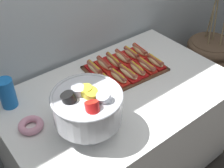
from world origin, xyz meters
The scene contains 19 objects.
ground_plane centered at (0.00, 0.00, 0.00)m, with size 10.00×10.00×0.00m, color #38332D.
buffet_table centered at (0.00, 0.00, 0.40)m, with size 1.41×0.88×0.76m.
floor_vase centered at (1.21, 0.17, 0.28)m, with size 0.50×0.50×1.11m.
serving_tray centered at (0.17, 0.15, 0.76)m, with size 0.50×0.39×0.01m.
hot_dog_0 centered at (-0.02, 0.08, 0.79)m, with size 0.07×0.15×0.06m.
hot_dog_1 centered at (0.05, 0.07, 0.79)m, with size 0.07×0.16×0.06m.
hot_dog_2 centered at (0.13, 0.07, 0.79)m, with size 0.07×0.18×0.06m.
hot_dog_3 centered at (0.20, 0.06, 0.79)m, with size 0.09×0.17×0.06m.
hot_dog_4 centered at (0.28, 0.06, 0.79)m, with size 0.07×0.17×0.06m.
hot_dog_5 centered at (0.35, 0.05, 0.79)m, with size 0.07×0.16×0.06m.
hot_dog_6 centered at (-0.01, 0.24, 0.79)m, with size 0.07×0.16×0.06m.
hot_dog_7 centered at (0.06, 0.24, 0.79)m, with size 0.07×0.17×0.06m.
hot_dog_8 centered at (0.14, 0.23, 0.79)m, with size 0.09×0.19×0.06m.
hot_dog_9 centered at (0.21, 0.23, 0.79)m, with size 0.08×0.17×0.06m.
hot_dog_10 centered at (0.29, 0.22, 0.79)m, with size 0.07×0.16×0.06m.
hot_dog_11 centered at (0.36, 0.22, 0.79)m, with size 0.08×0.17×0.06m.
punch_bowl centered at (-0.33, -0.15, 0.93)m, with size 0.35×0.35×0.29m.
cup_stack centered at (-0.57, 0.29, 0.85)m, with size 0.09×0.09×0.18m.
donut centered at (-0.56, 0.05, 0.77)m, with size 0.13×0.13×0.04m.
Camera 1 is at (-0.86, -1.02, 1.88)m, focal length 46.18 mm.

